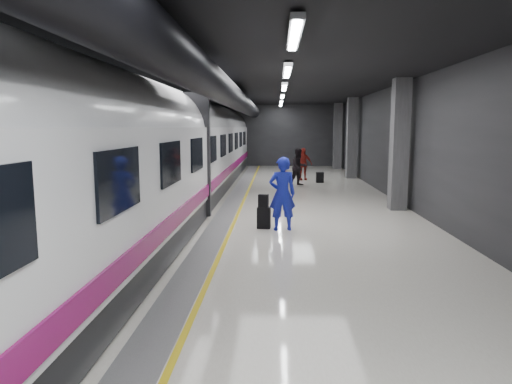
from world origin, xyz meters
TOP-DOWN VIEW (x-y plane):
  - ground at (0.00, 0.00)m, footprint 40.00×40.00m
  - platform_hall at (-0.29, 0.96)m, footprint 10.02×40.02m
  - train at (-3.25, -0.00)m, footprint 3.05×38.00m
  - traveler_main at (0.48, -1.43)m, footprint 0.81×0.60m
  - suitcase_main at (-0.03, -1.24)m, footprint 0.40×0.28m
  - shoulder_bag at (-0.04, -1.28)m, footprint 0.30×0.21m
  - traveler_far_a at (1.43, 8.51)m, footprint 1.12×1.05m
  - traveler_far_b at (1.77, 10.89)m, footprint 1.09×0.61m
  - suitcase_far at (2.58, 9.69)m, footprint 0.40×0.28m

SIDE VIEW (x-z plane):
  - ground at x=0.00m, z-range 0.00..0.00m
  - suitcase_far at x=2.58m, z-range 0.00..0.55m
  - suitcase_main at x=-0.03m, z-range 0.00..0.61m
  - shoulder_bag at x=-0.04m, z-range 0.61..0.98m
  - traveler_far_b at x=1.77m, z-range 0.00..1.75m
  - traveler_far_a at x=1.43m, z-range 0.00..1.83m
  - traveler_main at x=0.48m, z-range 0.00..2.05m
  - train at x=-3.25m, z-range 0.04..4.09m
  - platform_hall at x=-0.29m, z-range 1.28..5.79m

